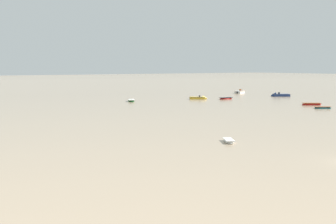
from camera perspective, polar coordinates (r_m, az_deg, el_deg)
motorboat_moored_0 at (r=114.37m, az=4.36°, el=1.87°), size 4.80×4.30×1.65m
rowboat_moored_0 at (r=102.18m, az=18.92°, el=1.00°), size 4.47×3.76×0.70m
rowboat_moored_1 at (r=114.89m, az=7.86°, el=1.82°), size 4.25×1.57×0.66m
rowboat_moored_2 at (r=94.67m, az=20.28°, el=0.54°), size 3.67×3.04×0.57m
rowboat_moored_3 at (r=50.21m, az=8.25°, el=-3.91°), size 2.52×3.18×0.49m
motorboat_moored_1 at (r=142.66m, az=9.80°, el=2.68°), size 6.06×4.54×1.99m
motorboat_moored_2 at (r=128.81m, az=14.77°, el=2.19°), size 5.83×4.62×1.94m
rowboat_moored_6 at (r=107.02m, az=-5.00°, el=1.54°), size 3.27×4.76×0.71m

